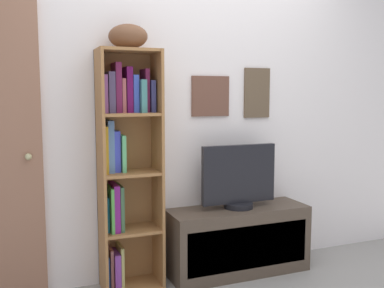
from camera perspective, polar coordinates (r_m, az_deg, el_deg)
back_wall at (r=3.33m, az=-0.25°, el=4.26°), size 4.80×0.08×2.46m
bookshelf at (r=3.07m, az=-8.78°, el=-2.37°), size 0.42×0.27×1.66m
football at (r=3.04m, az=-8.31°, el=13.65°), size 0.30×0.24×0.16m
tv_stand at (r=3.45m, az=6.01°, el=-12.31°), size 1.08×0.36×0.51m
television at (r=3.32m, az=6.10°, el=-4.38°), size 0.59×0.22×0.48m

